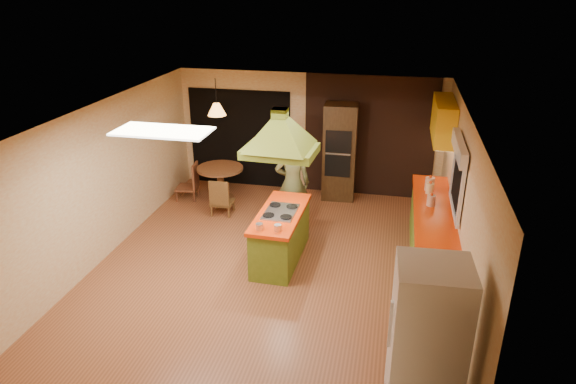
% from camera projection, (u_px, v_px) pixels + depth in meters
% --- Properties ---
extents(ground, '(6.50, 6.50, 0.00)m').
position_uv_depth(ground, '(273.00, 264.00, 8.26)').
color(ground, brown).
rests_on(ground, ground).
extents(room_walls, '(5.50, 6.50, 6.50)m').
position_uv_depth(room_walls, '(272.00, 193.00, 7.77)').
color(room_walls, beige).
rests_on(room_walls, ground).
extents(ceiling_plane, '(6.50, 6.50, 0.00)m').
position_uv_depth(ceiling_plane, '(271.00, 112.00, 7.28)').
color(ceiling_plane, silver).
rests_on(ceiling_plane, room_walls).
extents(brick_panel, '(2.64, 0.03, 2.50)m').
position_uv_depth(brick_panel, '(369.00, 137.00, 10.44)').
color(brick_panel, '#381E14').
rests_on(brick_panel, ground).
extents(nook_opening, '(2.20, 0.03, 2.10)m').
position_uv_depth(nook_opening, '(240.00, 138.00, 11.05)').
color(nook_opening, black).
rests_on(nook_opening, ground).
extents(right_counter, '(0.62, 3.05, 0.92)m').
position_uv_depth(right_counter, '(431.00, 236.00, 8.14)').
color(right_counter, olive).
rests_on(right_counter, ground).
extents(upper_cabinets, '(0.34, 1.40, 0.70)m').
position_uv_depth(upper_cabinets, '(444.00, 120.00, 8.98)').
color(upper_cabinets, yellow).
rests_on(upper_cabinets, room_walls).
extents(window_right, '(0.12, 1.35, 1.06)m').
position_uv_depth(window_right, '(459.00, 164.00, 7.41)').
color(window_right, black).
rests_on(window_right, room_walls).
extents(fluor_panel, '(1.20, 0.60, 0.03)m').
position_uv_depth(fluor_panel, '(163.00, 131.00, 6.42)').
color(fluor_panel, white).
rests_on(fluor_panel, ceiling_plane).
extents(kitchen_island, '(0.71, 1.68, 0.85)m').
position_uv_depth(kitchen_island, '(281.00, 235.00, 8.26)').
color(kitchen_island, olive).
rests_on(kitchen_island, ground).
extents(range_hood, '(1.12, 0.83, 0.80)m').
position_uv_depth(range_hood, '(280.00, 125.00, 7.55)').
color(range_hood, olive).
rests_on(range_hood, ceiling_plane).
extents(man, '(0.70, 0.54, 1.72)m').
position_uv_depth(man, '(292.00, 183.00, 9.16)').
color(man, '#4A4C28').
rests_on(man, ground).
extents(refrigerator, '(0.76, 0.72, 1.76)m').
position_uv_depth(refrigerator, '(427.00, 341.00, 5.17)').
color(refrigerator, white).
rests_on(refrigerator, ground).
extents(wall_oven, '(0.68, 0.63, 1.98)m').
position_uv_depth(wall_oven, '(340.00, 152.00, 10.39)').
color(wall_oven, '#422B15').
rests_on(wall_oven, ground).
extents(dining_table, '(0.94, 0.94, 0.71)m').
position_uv_depth(dining_table, '(220.00, 177.00, 10.46)').
color(dining_table, brown).
rests_on(dining_table, ground).
extents(chair_left, '(0.47, 0.47, 0.77)m').
position_uv_depth(chair_left, '(187.00, 181.00, 10.54)').
color(chair_left, brown).
rests_on(chair_left, ground).
extents(chair_near, '(0.42, 0.42, 0.74)m').
position_uv_depth(chair_near, '(222.00, 196.00, 9.87)').
color(chair_near, brown).
rests_on(chair_near, ground).
extents(pendant_lamp, '(0.48, 0.48, 0.23)m').
position_uv_depth(pendant_lamp, '(217.00, 109.00, 9.91)').
color(pendant_lamp, '#FF9E3F').
rests_on(pendant_lamp, ceiling_plane).
extents(canister_large, '(0.18, 0.18, 0.23)m').
position_uv_depth(canister_large, '(430.00, 184.00, 8.66)').
color(canister_large, beige).
rests_on(canister_large, right_counter).
extents(canister_medium, '(0.17, 0.17, 0.18)m').
position_uv_depth(canister_medium, '(430.00, 188.00, 8.55)').
color(canister_medium, '#FAF3C9').
rests_on(canister_medium, right_counter).
extents(canister_small, '(0.14, 0.14, 0.18)m').
position_uv_depth(canister_small, '(431.00, 200.00, 8.10)').
color(canister_small, beige).
rests_on(canister_small, right_counter).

